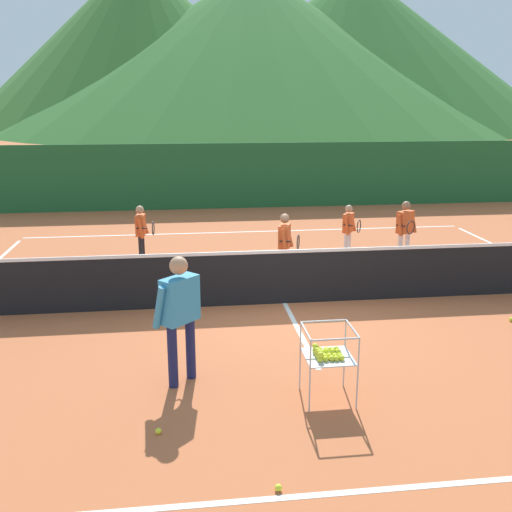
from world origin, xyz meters
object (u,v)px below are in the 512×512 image
(student_1, at_px, (285,241))
(instructor, at_px, (180,308))
(student_3, at_px, (405,226))
(tennis_ball_5, at_px, (511,319))
(student_0, at_px, (141,229))
(student_2, at_px, (349,226))
(tennis_ball_3, at_px, (278,488))
(tennis_ball_0, at_px, (158,431))
(tennis_net, at_px, (285,276))
(ball_cart, at_px, (327,354))

(student_1, bearing_deg, instructor, -116.84)
(student_3, bearing_deg, tennis_ball_5, -82.52)
(student_0, distance_m, student_3, 5.71)
(student_0, xyz_separation_m, student_3, (5.67, -0.68, 0.05))
(student_0, distance_m, student_2, 4.58)
(student_1, bearing_deg, student_3, 19.94)
(student_2, distance_m, tennis_ball_3, 8.40)
(tennis_ball_0, bearing_deg, student_2, 59.35)
(tennis_ball_5, bearing_deg, student_3, 97.48)
(student_1, xyz_separation_m, student_2, (1.72, 1.58, -0.09))
(tennis_ball_0, xyz_separation_m, tennis_ball_3, (1.13, -1.10, 0.00))
(student_3, distance_m, tennis_ball_5, 3.70)
(student_2, distance_m, tennis_ball_5, 4.48)
(student_1, relative_size, tennis_ball_3, 20.04)
(student_0, xyz_separation_m, tennis_ball_3, (1.70, -7.99, -0.73))
(instructor, distance_m, tennis_ball_3, 2.63)
(student_3, bearing_deg, tennis_net, -143.26)
(student_1, relative_size, ball_cart, 1.52)
(instructor, distance_m, tennis_ball_0, 1.56)
(ball_cart, xyz_separation_m, tennis_ball_0, (-1.98, -0.53, -0.55))
(student_2, xyz_separation_m, student_3, (1.09, -0.56, 0.09))
(tennis_net, xyz_separation_m, student_1, (0.21, 1.24, 0.32))
(student_1, relative_size, student_2, 1.12)
(student_1, bearing_deg, tennis_ball_3, -100.39)
(instructor, height_order, student_2, instructor)
(instructor, height_order, tennis_ball_3, instructor)
(tennis_net, relative_size, tennis_ball_3, 181.38)
(student_0, height_order, tennis_ball_3, student_0)
(student_2, relative_size, tennis_ball_3, 17.81)
(student_0, relative_size, student_2, 1.05)
(tennis_net, height_order, ball_cart, tennis_net)
(tennis_ball_0, bearing_deg, tennis_ball_5, 25.21)
(tennis_net, distance_m, tennis_ball_3, 5.15)
(student_1, distance_m, student_2, 2.34)
(tennis_ball_3, bearing_deg, tennis_ball_5, 39.98)
(student_2, bearing_deg, student_1, -137.50)
(student_1, bearing_deg, tennis_ball_5, -37.90)
(tennis_net, height_order, instructor, instructor)
(student_2, xyz_separation_m, tennis_ball_0, (-4.01, -6.76, -0.70))
(student_0, height_order, tennis_ball_5, student_0)
(student_0, relative_size, tennis_ball_5, 18.79)
(tennis_net, bearing_deg, student_2, 55.51)
(ball_cart, height_order, tennis_ball_3, ball_cart)
(student_0, relative_size, tennis_ball_0, 18.79)
(tennis_net, relative_size, instructor, 7.44)
(tennis_net, relative_size, student_0, 9.65)
(tennis_ball_5, bearing_deg, student_0, 145.21)
(student_0, height_order, student_3, student_3)
(tennis_net, height_order, tennis_ball_5, tennis_net)
(student_2, xyz_separation_m, ball_cart, (-2.03, -6.24, -0.14))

